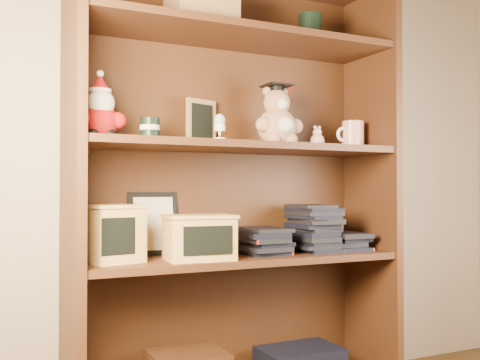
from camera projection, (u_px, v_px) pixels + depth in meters
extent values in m
cube|color=tan|center=(199.00, 69.00, 2.16)|extent=(3.00, 0.04, 2.50)
cube|color=#462614|center=(72.00, 185.00, 1.76)|extent=(0.03, 0.35, 1.60)
cube|color=#462614|center=(370.00, 186.00, 2.27)|extent=(0.03, 0.35, 1.60)
cube|color=#412311|center=(222.00, 186.00, 2.16)|extent=(1.20, 0.02, 1.60)
cube|color=#462614|center=(240.00, 37.00, 2.03)|extent=(1.14, 0.33, 0.02)
cube|color=#9E7547|center=(201.00, 11.00, 1.96)|extent=(0.22, 0.18, 0.12)
cylinder|color=black|center=(310.00, 29.00, 2.16)|extent=(0.09, 0.09, 0.11)
cube|color=#462614|center=(240.00, 259.00, 2.01)|extent=(1.14, 0.33, 0.02)
cube|color=#462614|center=(240.00, 147.00, 2.02)|extent=(1.14, 0.33, 0.02)
sphere|color=#A50F0F|center=(100.00, 122.00, 1.80)|extent=(0.12, 0.12, 0.12)
sphere|color=#A50F0F|center=(84.00, 119.00, 1.76)|extent=(0.05, 0.05, 0.05)
sphere|color=#A50F0F|center=(118.00, 121.00, 1.81)|extent=(0.05, 0.05, 0.05)
sphere|color=black|center=(94.00, 134.00, 1.77)|extent=(0.04, 0.04, 0.04)
sphere|color=black|center=(109.00, 134.00, 1.79)|extent=(0.04, 0.04, 0.04)
sphere|color=white|center=(101.00, 103.00, 1.79)|extent=(0.09, 0.09, 0.09)
sphere|color=#D8B293|center=(100.00, 98.00, 1.81)|extent=(0.06, 0.06, 0.06)
cone|color=#A50F0F|center=(100.00, 83.00, 1.81)|extent=(0.07, 0.07, 0.06)
sphere|color=white|center=(100.00, 74.00, 1.81)|extent=(0.02, 0.02, 0.02)
cylinder|color=white|center=(100.00, 91.00, 1.81)|extent=(0.07, 0.07, 0.01)
cylinder|color=black|center=(150.00, 129.00, 1.87)|extent=(0.07, 0.07, 0.07)
cylinder|color=beige|center=(150.00, 128.00, 1.87)|extent=(0.07, 0.07, 0.02)
cube|color=#9E7547|center=(201.00, 122.00, 2.08)|extent=(0.13, 0.06, 0.17)
cube|color=black|center=(202.00, 122.00, 2.07)|extent=(0.09, 0.04, 0.13)
cube|color=#9E7547|center=(198.00, 142.00, 2.10)|extent=(0.07, 0.07, 0.01)
cylinder|color=white|center=(220.00, 140.00, 1.90)|extent=(0.04, 0.04, 0.01)
cone|color=white|center=(220.00, 134.00, 1.90)|extent=(0.02, 0.02, 0.03)
cylinder|color=white|center=(220.00, 128.00, 1.90)|extent=(0.04, 0.04, 0.02)
ellipsoid|color=silver|center=(220.00, 121.00, 1.90)|extent=(0.04, 0.04, 0.05)
sphere|color=tan|center=(277.00, 127.00, 2.09)|extent=(0.14, 0.14, 0.14)
sphere|color=white|center=(285.00, 125.00, 2.03)|extent=(0.06, 0.06, 0.06)
sphere|color=tan|center=(264.00, 125.00, 2.04)|extent=(0.06, 0.06, 0.06)
sphere|color=tan|center=(295.00, 126.00, 2.10)|extent=(0.06, 0.06, 0.06)
sphere|color=tan|center=(274.00, 139.00, 2.03)|extent=(0.05, 0.05, 0.05)
sphere|color=tan|center=(291.00, 140.00, 2.06)|extent=(0.05, 0.05, 0.05)
sphere|color=tan|center=(277.00, 103.00, 2.09)|extent=(0.10, 0.10, 0.10)
sphere|color=white|center=(282.00, 104.00, 2.05)|extent=(0.04, 0.04, 0.04)
sphere|color=tan|center=(267.00, 91.00, 2.08)|extent=(0.03, 0.03, 0.03)
sphere|color=tan|center=(284.00, 93.00, 2.11)|extent=(0.03, 0.03, 0.03)
cylinder|color=black|center=(277.00, 89.00, 2.09)|extent=(0.05, 0.05, 0.02)
cube|color=black|center=(277.00, 86.00, 2.09)|extent=(0.10, 0.10, 0.01)
cylinder|color=#A50F0F|center=(290.00, 89.00, 2.09)|extent=(0.00, 0.05, 0.03)
sphere|color=#CEA39F|center=(317.00, 141.00, 2.16)|extent=(0.05, 0.05, 0.05)
sphere|color=#CEA39F|center=(317.00, 132.00, 2.16)|extent=(0.04, 0.04, 0.04)
sphere|color=#CEA39F|center=(315.00, 127.00, 2.16)|extent=(0.01, 0.01, 0.01)
sphere|color=#CEA39F|center=(319.00, 127.00, 2.17)|extent=(0.01, 0.01, 0.01)
cylinder|color=silver|center=(353.00, 135.00, 2.24)|extent=(0.09, 0.09, 0.11)
torus|color=white|center=(343.00, 134.00, 2.21)|extent=(0.06, 0.01, 0.06)
cube|color=black|center=(153.00, 223.00, 2.02)|extent=(0.18, 0.05, 0.23)
cube|color=beige|center=(154.00, 224.00, 2.01)|extent=(0.15, 0.03, 0.19)
cube|color=#D9A959|center=(112.00, 234.00, 1.81)|extent=(0.20, 0.20, 0.18)
cube|color=black|center=(118.00, 236.00, 1.74)|extent=(0.11, 0.03, 0.12)
cube|color=#D9A959|center=(113.00, 206.00, 1.82)|extent=(0.21, 0.21, 0.01)
cube|color=#D9A959|center=(199.00, 239.00, 1.88)|extent=(0.23, 0.17, 0.14)
cube|color=black|center=(208.00, 240.00, 1.80)|extent=(0.16, 0.02, 0.09)
cube|color=#D9A959|center=(199.00, 216.00, 1.88)|extent=(0.24, 0.19, 0.01)
cube|color=black|center=(263.00, 252.00, 2.05)|extent=(0.14, 0.20, 0.02)
cube|color=black|center=(263.00, 247.00, 2.05)|extent=(0.14, 0.20, 0.02)
cube|color=black|center=(263.00, 243.00, 2.05)|extent=(0.14, 0.20, 0.02)
cube|color=black|center=(263.00, 239.00, 2.05)|extent=(0.14, 0.20, 0.02)
cube|color=black|center=(263.00, 234.00, 2.05)|extent=(0.14, 0.20, 0.02)
cube|color=black|center=(263.00, 230.00, 2.05)|extent=(0.14, 0.20, 0.02)
cube|color=black|center=(313.00, 249.00, 2.15)|extent=(0.14, 0.20, 0.02)
cube|color=black|center=(313.00, 245.00, 2.15)|extent=(0.14, 0.20, 0.02)
cube|color=black|center=(313.00, 241.00, 2.15)|extent=(0.14, 0.20, 0.02)
cube|color=black|center=(313.00, 236.00, 2.15)|extent=(0.14, 0.20, 0.02)
cube|color=black|center=(313.00, 232.00, 2.15)|extent=(0.14, 0.20, 0.02)
cube|color=black|center=(313.00, 228.00, 2.15)|extent=(0.14, 0.20, 0.02)
cube|color=black|center=(313.00, 224.00, 2.15)|extent=(0.14, 0.20, 0.02)
cube|color=black|center=(313.00, 220.00, 2.15)|extent=(0.14, 0.20, 0.02)
cube|color=black|center=(313.00, 216.00, 2.15)|extent=(0.14, 0.20, 0.02)
cube|color=black|center=(313.00, 211.00, 2.15)|extent=(0.14, 0.20, 0.02)
cube|color=black|center=(313.00, 207.00, 2.15)|extent=(0.14, 0.20, 0.02)
cube|color=black|center=(313.00, 203.00, 2.15)|extent=(0.14, 0.20, 0.02)
cube|color=black|center=(344.00, 247.00, 2.21)|extent=(0.14, 0.20, 0.02)
cube|color=black|center=(344.00, 243.00, 2.21)|extent=(0.14, 0.20, 0.02)
cube|color=black|center=(344.00, 239.00, 2.21)|extent=(0.14, 0.20, 0.02)
cube|color=black|center=(344.00, 235.00, 2.21)|extent=(0.14, 0.20, 0.02)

